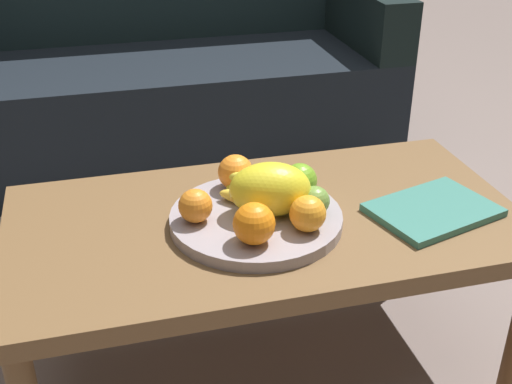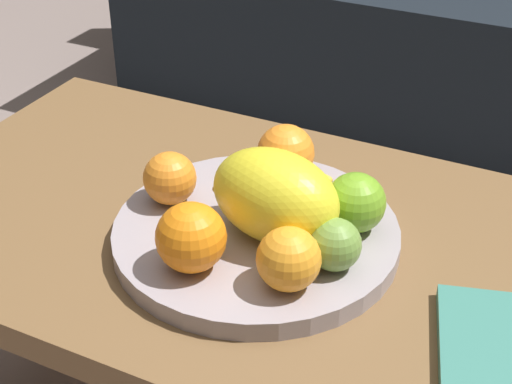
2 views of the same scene
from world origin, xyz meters
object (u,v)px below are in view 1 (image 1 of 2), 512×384
(fruit_bowl, at_px, (256,219))
(banana_bunch, at_px, (257,192))
(couch, at_px, (163,76))
(orange_front, at_px, (254,224))
(apple_front, at_px, (315,201))
(orange_left, at_px, (195,206))
(apple_left, at_px, (300,181))
(melon_large_front, at_px, (270,189))
(magazine, at_px, (433,210))
(coffee_table, at_px, (266,236))
(orange_right, at_px, (236,172))
(orange_back, at_px, (308,214))

(fruit_bowl, distance_m, banana_bunch, 0.06)
(couch, bearing_deg, fruit_bowl, -88.84)
(orange_front, height_order, apple_front, orange_front)
(orange_left, distance_m, apple_left, 0.24)
(melon_large_front, relative_size, apple_left, 2.22)
(apple_left, bearing_deg, magazine, -20.96)
(orange_front, bearing_deg, couch, 89.84)
(coffee_table, bearing_deg, melon_large_front, -89.63)
(melon_large_front, bearing_deg, coffee_table, 90.37)
(apple_front, bearing_deg, melon_large_front, 162.71)
(coffee_table, height_order, orange_right, orange_right)
(orange_left, distance_m, magazine, 0.50)
(apple_front, height_order, magazine, apple_front)
(orange_back, bearing_deg, fruit_bowl, 133.52)
(apple_left, bearing_deg, couch, 96.09)
(couch, relative_size, orange_right, 22.07)
(orange_front, height_order, apple_left, orange_front)
(orange_left, relative_size, apple_front, 1.11)
(orange_left, height_order, orange_back, orange_back)
(melon_large_front, bearing_deg, orange_front, -121.01)
(orange_left, height_order, banana_bunch, orange_left)
(apple_front, bearing_deg, apple_left, 93.76)
(coffee_table, xyz_separation_m, orange_front, (-0.06, -0.13, 0.11))
(apple_left, xyz_separation_m, magazine, (0.26, -0.10, -0.05))
(orange_right, distance_m, banana_bunch, 0.08)
(orange_front, relative_size, orange_right, 1.05)
(fruit_bowl, bearing_deg, melon_large_front, -10.73)
(apple_front, bearing_deg, magazine, -4.42)
(couch, height_order, magazine, couch)
(orange_left, bearing_deg, apple_front, -8.46)
(coffee_table, xyz_separation_m, magazine, (0.35, -0.08, 0.05))
(orange_front, distance_m, apple_front, 0.16)
(orange_left, bearing_deg, magazine, -6.36)
(couch, height_order, apple_left, couch)
(melon_large_front, height_order, orange_right, melon_large_front)
(coffee_table, height_order, apple_left, apple_left)
(couch, distance_m, orange_right, 1.21)
(fruit_bowl, bearing_deg, magazine, -7.95)
(fruit_bowl, distance_m, orange_right, 0.13)
(orange_right, xyz_separation_m, apple_left, (0.12, -0.07, -0.00))
(melon_large_front, relative_size, apple_front, 2.68)
(orange_back, distance_m, apple_front, 0.06)
(orange_left, bearing_deg, orange_back, -23.43)
(fruit_bowl, distance_m, melon_large_front, 0.07)
(apple_front, bearing_deg, coffee_table, 146.76)
(orange_front, distance_m, orange_back, 0.11)
(orange_right, relative_size, apple_front, 1.26)
(fruit_bowl, height_order, apple_left, apple_left)
(orange_back, distance_m, banana_bunch, 0.14)
(orange_left, height_order, apple_front, orange_left)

